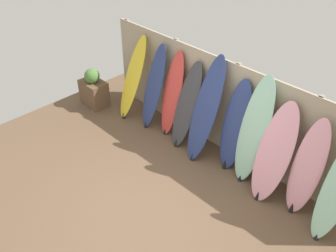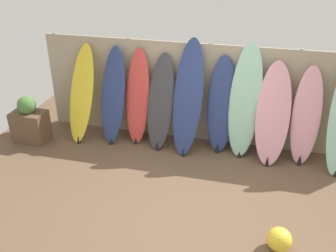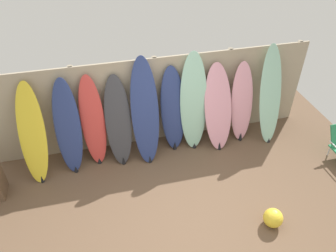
{
  "view_description": "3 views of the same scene",
  "coord_description": "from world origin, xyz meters",
  "px_view_note": "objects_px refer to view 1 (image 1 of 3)",
  "views": [
    {
      "loc": [
        3.16,
        -2.67,
        4.51
      ],
      "look_at": [
        -0.48,
        0.89,
        0.87
      ],
      "focal_mm": 40.0,
      "sensor_mm": 36.0,
      "label": 1
    },
    {
      "loc": [
        0.82,
        -4.1,
        3.43
      ],
      "look_at": [
        -0.45,
        0.91,
        0.76
      ],
      "focal_mm": 40.0,
      "sensor_mm": 36.0,
      "label": 2
    },
    {
      "loc": [
        -1.02,
        -3.14,
        4.35
      ],
      "look_at": [
        -0.01,
        0.98,
        1.06
      ],
      "focal_mm": 35.0,
      "sensor_mm": 36.0,
      "label": 3
    }
  ],
  "objects_px": {
    "surfboard_seafoam_6": "(254,131)",
    "surfboard_navy_4": "(205,111)",
    "surfboard_yellow_0": "(133,78)",
    "surfboard_red_2": "(172,95)",
    "surfboard_pink_7": "(274,154)",
    "planter_box": "(94,90)",
    "surfboard_navy_1": "(154,87)",
    "surfboard_pink_8": "(307,169)",
    "surfboard_navy_5": "(235,127)",
    "surfboard_charcoal_3": "(186,106)"
  },
  "relations": [
    {
      "from": "surfboard_navy_1",
      "to": "surfboard_pink_8",
      "type": "xyz_separation_m",
      "value": [
        3.29,
        0.05,
        -0.05
      ]
    },
    {
      "from": "surfboard_navy_4",
      "to": "surfboard_pink_7",
      "type": "bearing_deg",
      "value": 0.1
    },
    {
      "from": "surfboard_navy_4",
      "to": "surfboard_navy_5",
      "type": "xyz_separation_m",
      "value": [
        0.55,
        0.14,
        -0.13
      ]
    },
    {
      "from": "surfboard_navy_5",
      "to": "surfboard_navy_4",
      "type": "bearing_deg",
      "value": -165.85
    },
    {
      "from": "surfboard_navy_1",
      "to": "surfboard_navy_5",
      "type": "relative_size",
      "value": 1.02
    },
    {
      "from": "surfboard_navy_1",
      "to": "surfboard_navy_4",
      "type": "distance_m",
      "value": 1.37
    },
    {
      "from": "surfboard_yellow_0",
      "to": "surfboard_navy_5",
      "type": "distance_m",
      "value": 2.51
    },
    {
      "from": "surfboard_navy_4",
      "to": "surfboard_yellow_0",
      "type": "bearing_deg",
      "value": -179.45
    },
    {
      "from": "surfboard_seafoam_6",
      "to": "surfboard_pink_7",
      "type": "distance_m",
      "value": 0.5
    },
    {
      "from": "surfboard_charcoal_3",
      "to": "surfboard_navy_4",
      "type": "xyz_separation_m",
      "value": [
        0.49,
        -0.04,
        0.15
      ]
    },
    {
      "from": "surfboard_seafoam_6",
      "to": "surfboard_navy_4",
      "type": "bearing_deg",
      "value": -173.95
    },
    {
      "from": "surfboard_navy_1",
      "to": "surfboard_navy_5",
      "type": "height_order",
      "value": "surfboard_navy_1"
    },
    {
      "from": "surfboard_red_2",
      "to": "surfboard_seafoam_6",
      "type": "bearing_deg",
      "value": -0.28
    },
    {
      "from": "surfboard_navy_1",
      "to": "surfboard_pink_8",
      "type": "distance_m",
      "value": 3.29
    },
    {
      "from": "surfboard_navy_4",
      "to": "surfboard_pink_8",
      "type": "xyz_separation_m",
      "value": [
        1.93,
        0.08,
        -0.16
      ]
    },
    {
      "from": "surfboard_navy_4",
      "to": "surfboard_seafoam_6",
      "type": "relative_size",
      "value": 1.01
    },
    {
      "from": "surfboard_charcoal_3",
      "to": "planter_box",
      "type": "height_order",
      "value": "surfboard_charcoal_3"
    },
    {
      "from": "surfboard_navy_1",
      "to": "surfboard_pink_8",
      "type": "bearing_deg",
      "value": 0.89
    },
    {
      "from": "surfboard_charcoal_3",
      "to": "surfboard_navy_5",
      "type": "relative_size",
      "value": 0.98
    },
    {
      "from": "surfboard_red_2",
      "to": "surfboard_pink_8",
      "type": "xyz_separation_m",
      "value": [
        2.86,
        -0.03,
        -0.04
      ]
    },
    {
      "from": "surfboard_red_2",
      "to": "surfboard_pink_7",
      "type": "height_order",
      "value": "surfboard_red_2"
    },
    {
      "from": "surfboard_navy_1",
      "to": "surfboard_pink_7",
      "type": "xyz_separation_m",
      "value": [
        2.77,
        -0.03,
        -0.04
      ]
    },
    {
      "from": "surfboard_yellow_0",
      "to": "surfboard_navy_4",
      "type": "relative_size",
      "value": 0.89
    },
    {
      "from": "surfboard_navy_4",
      "to": "surfboard_pink_8",
      "type": "height_order",
      "value": "surfboard_navy_4"
    },
    {
      "from": "surfboard_red_2",
      "to": "surfboard_charcoal_3",
      "type": "xyz_separation_m",
      "value": [
        0.44,
        -0.07,
        -0.03
      ]
    },
    {
      "from": "surfboard_red_2",
      "to": "surfboard_navy_1",
      "type": "bearing_deg",
      "value": -169.48
    },
    {
      "from": "surfboard_red_2",
      "to": "surfboard_pink_7",
      "type": "xyz_separation_m",
      "value": [
        2.34,
        -0.11,
        -0.02
      ]
    },
    {
      "from": "planter_box",
      "to": "surfboard_navy_1",
      "type": "bearing_deg",
      "value": 17.27
    },
    {
      "from": "surfboard_seafoam_6",
      "to": "surfboard_pink_8",
      "type": "xyz_separation_m",
      "value": [
        0.99,
        -0.02,
        -0.15
      ]
    },
    {
      "from": "surfboard_charcoal_3",
      "to": "surfboard_seafoam_6",
      "type": "distance_m",
      "value": 1.44
    },
    {
      "from": "surfboard_navy_5",
      "to": "surfboard_pink_7",
      "type": "height_order",
      "value": "surfboard_navy_5"
    },
    {
      "from": "surfboard_charcoal_3",
      "to": "surfboard_pink_8",
      "type": "distance_m",
      "value": 2.42
    },
    {
      "from": "surfboard_navy_1",
      "to": "surfboard_navy_4",
      "type": "xyz_separation_m",
      "value": [
        1.36,
        -0.03,
        0.1
      ]
    },
    {
      "from": "surfboard_seafoam_6",
      "to": "surfboard_pink_7",
      "type": "bearing_deg",
      "value": -11.82
    },
    {
      "from": "surfboard_navy_1",
      "to": "surfboard_seafoam_6",
      "type": "height_order",
      "value": "surfboard_seafoam_6"
    },
    {
      "from": "surfboard_seafoam_6",
      "to": "surfboard_pink_8",
      "type": "height_order",
      "value": "surfboard_seafoam_6"
    },
    {
      "from": "surfboard_yellow_0",
      "to": "surfboard_navy_1",
      "type": "distance_m",
      "value": 0.59
    },
    {
      "from": "surfboard_seafoam_6",
      "to": "surfboard_pink_7",
      "type": "relative_size",
      "value": 1.16
    },
    {
      "from": "surfboard_yellow_0",
      "to": "surfboard_seafoam_6",
      "type": "xyz_separation_m",
      "value": [
        2.89,
        0.12,
        0.11
      ]
    },
    {
      "from": "surfboard_seafoam_6",
      "to": "planter_box",
      "type": "relative_size",
      "value": 2.19
    },
    {
      "from": "surfboard_navy_5",
      "to": "surfboard_pink_7",
      "type": "relative_size",
      "value": 1.01
    },
    {
      "from": "surfboard_charcoal_3",
      "to": "surfboard_navy_4",
      "type": "height_order",
      "value": "surfboard_navy_4"
    },
    {
      "from": "surfboard_pink_8",
      "to": "surfboard_navy_5",
      "type": "bearing_deg",
      "value": 177.46
    },
    {
      "from": "surfboard_charcoal_3",
      "to": "surfboard_pink_7",
      "type": "xyz_separation_m",
      "value": [
        1.9,
        -0.04,
        0.01
      ]
    },
    {
      "from": "planter_box",
      "to": "surfboard_red_2",
      "type": "bearing_deg",
      "value": 15.77
    },
    {
      "from": "planter_box",
      "to": "surfboard_navy_4",
      "type": "bearing_deg",
      "value": 8.61
    },
    {
      "from": "surfboard_pink_8",
      "to": "surfboard_navy_4",
      "type": "bearing_deg",
      "value": -177.65
    },
    {
      "from": "surfboard_yellow_0",
      "to": "surfboard_pink_7",
      "type": "xyz_separation_m",
      "value": [
        3.36,
        0.02,
        -0.03
      ]
    },
    {
      "from": "surfboard_pink_8",
      "to": "planter_box",
      "type": "bearing_deg",
      "value": -173.91
    },
    {
      "from": "surfboard_yellow_0",
      "to": "surfboard_charcoal_3",
      "type": "bearing_deg",
      "value": 2.41
    }
  ]
}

